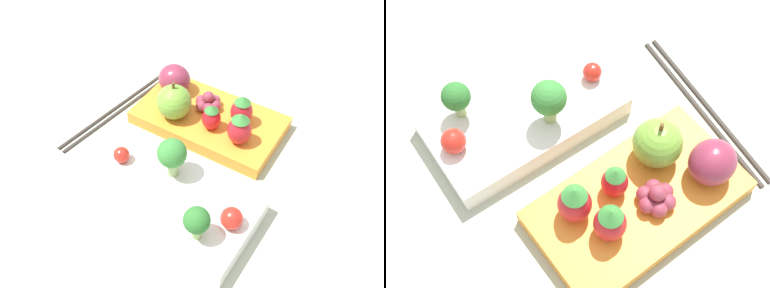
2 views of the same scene
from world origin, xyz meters
TOP-DOWN VIEW (x-y plane):
  - ground_plane at (0.00, 0.00)m, footprint 4.00×4.00m
  - bento_box_savoury at (-0.01, 0.07)m, footprint 0.21×0.12m
  - bento_box_fruit at (0.01, -0.07)m, footprint 0.21×0.12m
  - broccoli_floret_0 at (0.00, 0.05)m, footprint 0.04×0.04m
  - broccoli_floret_1 at (-0.07, 0.11)m, footprint 0.03×0.03m
  - cherry_tomato_0 at (0.07, 0.06)m, footprint 0.02×0.02m
  - cherry_tomato_1 at (-0.09, 0.08)m, footprint 0.03×0.03m
  - apple at (0.06, -0.05)m, footprint 0.05×0.05m
  - strawberry_0 at (-0.03, -0.08)m, footprint 0.03×0.03m
  - strawberry_1 at (-0.04, -0.05)m, footprint 0.03×0.03m
  - strawberry_2 at (0.00, -0.05)m, footprint 0.03×0.03m
  - plum at (0.08, -0.10)m, footprint 0.05×0.04m
  - grape_cluster at (0.02, -0.09)m, footprint 0.04×0.04m
  - chopsticks_pair at (0.15, -0.03)m, footprint 0.05×0.21m

SIDE VIEW (x-z plane):
  - ground_plane at x=0.00m, z-range 0.00..0.00m
  - chopsticks_pair at x=0.15m, z-range 0.00..0.01m
  - bento_box_fruit at x=0.01m, z-range 0.00..0.02m
  - bento_box_savoury at x=-0.01m, z-range 0.00..0.03m
  - grape_cluster at x=0.02m, z-range 0.02..0.04m
  - cherry_tomato_0 at x=0.07m, z-range 0.03..0.05m
  - strawberry_2 at x=0.00m, z-range 0.02..0.06m
  - cherry_tomato_1 at x=-0.09m, z-range 0.03..0.05m
  - plum at x=0.08m, z-range 0.02..0.06m
  - strawberry_0 at x=-0.03m, z-range 0.02..0.06m
  - strawberry_1 at x=-0.04m, z-range 0.02..0.07m
  - apple at x=0.06m, z-range 0.02..0.07m
  - broccoli_floret_1 at x=-0.07m, z-range 0.03..0.08m
  - broccoli_floret_0 at x=0.00m, z-range 0.03..0.09m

